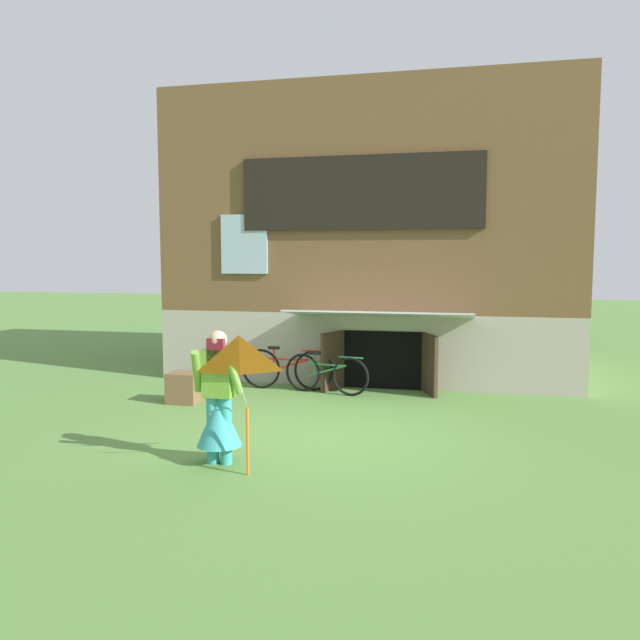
{
  "coord_description": "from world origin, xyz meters",
  "views": [
    {
      "loc": [
        1.86,
        -8.22,
        2.36
      ],
      "look_at": [
        -0.18,
        0.56,
        1.47
      ],
      "focal_mm": 35.29,
      "sensor_mm": 36.0,
      "label": 1
    }
  ],
  "objects_px": {
    "person": "(219,408)",
    "wooden_crate": "(184,388)",
    "bicycle_red": "(287,369)",
    "bicycle_green": "(326,374)",
    "kite": "(239,367)"
  },
  "relations": [
    {
      "from": "bicycle_green",
      "to": "wooden_crate",
      "type": "distance_m",
      "value": 2.43
    },
    {
      "from": "wooden_crate",
      "to": "person",
      "type": "bearing_deg",
      "value": -57.83
    },
    {
      "from": "kite",
      "to": "wooden_crate",
      "type": "bearing_deg",
      "value": 123.95
    },
    {
      "from": "person",
      "to": "bicycle_green",
      "type": "bearing_deg",
      "value": 106.64
    },
    {
      "from": "person",
      "to": "bicycle_green",
      "type": "distance_m",
      "value": 3.98
    },
    {
      "from": "bicycle_red",
      "to": "wooden_crate",
      "type": "distance_m",
      "value": 1.94
    },
    {
      "from": "bicycle_red",
      "to": "wooden_crate",
      "type": "height_order",
      "value": "bicycle_red"
    },
    {
      "from": "person",
      "to": "wooden_crate",
      "type": "xyz_separation_m",
      "value": [
        -1.72,
        2.74,
        -0.4
      ]
    },
    {
      "from": "person",
      "to": "bicycle_red",
      "type": "height_order",
      "value": "person"
    },
    {
      "from": "kite",
      "to": "bicycle_red",
      "type": "height_order",
      "value": "kite"
    },
    {
      "from": "bicycle_green",
      "to": "wooden_crate",
      "type": "bearing_deg",
      "value": -138.17
    },
    {
      "from": "kite",
      "to": "bicycle_red",
      "type": "xyz_separation_m",
      "value": [
        -0.8,
        4.57,
        -0.84
      ]
    },
    {
      "from": "bicycle_red",
      "to": "bicycle_green",
      "type": "bearing_deg",
      "value": -14.14
    },
    {
      "from": "person",
      "to": "kite",
      "type": "distance_m",
      "value": 0.83
    },
    {
      "from": "bicycle_green",
      "to": "bicycle_red",
      "type": "distance_m",
      "value": 0.78
    }
  ]
}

